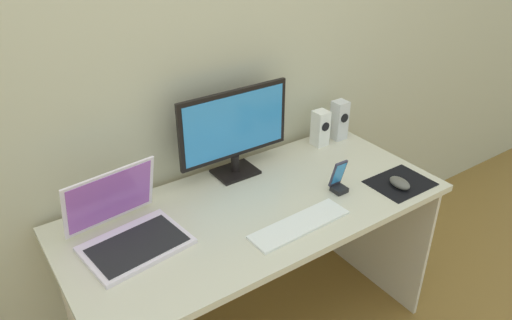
# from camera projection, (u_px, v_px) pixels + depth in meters

# --- Properties ---
(wall_back) EXTENTS (6.00, 0.04, 2.50)m
(wall_back) POSITION_uv_depth(u_px,v_px,m) (201.00, 50.00, 1.90)
(wall_back) COLOR #BBB698
(wall_back) RESTS_ON ground_plane
(desk) EXTENTS (1.50, 0.68, 0.73)m
(desk) POSITION_uv_depth(u_px,v_px,m) (257.00, 235.00, 1.95)
(desk) COLOR beige
(desk) RESTS_ON ground_plane
(monitor) EXTENTS (0.50, 0.14, 0.38)m
(monitor) POSITION_uv_depth(u_px,v_px,m) (235.00, 129.00, 1.99)
(monitor) COLOR black
(monitor) RESTS_ON desk
(speaker_right) EXTENTS (0.07, 0.07, 0.19)m
(speaker_right) POSITION_uv_depth(u_px,v_px,m) (339.00, 120.00, 2.34)
(speaker_right) COLOR silver
(speaker_right) RESTS_ON desk
(speaker_near_monitor) EXTENTS (0.07, 0.07, 0.17)m
(speaker_near_monitor) POSITION_uv_depth(u_px,v_px,m) (320.00, 128.00, 2.28)
(speaker_near_monitor) COLOR white
(speaker_near_monitor) RESTS_ON desk
(laptop) EXTENTS (0.38, 0.35, 0.24)m
(laptop) POSITION_uv_depth(u_px,v_px,m) (127.00, 229.00, 1.67)
(laptop) COLOR white
(laptop) RESTS_ON desk
(keyboard_external) EXTENTS (0.40, 0.13, 0.01)m
(keyboard_external) POSITION_uv_depth(u_px,v_px,m) (299.00, 224.00, 1.76)
(keyboard_external) COLOR white
(keyboard_external) RESTS_ON desk
(mousepad) EXTENTS (0.25, 0.20, 0.00)m
(mousepad) POSITION_uv_depth(u_px,v_px,m) (400.00, 183.00, 2.02)
(mousepad) COLOR black
(mousepad) RESTS_ON desk
(mouse) EXTENTS (0.07, 0.11, 0.04)m
(mouse) POSITION_uv_depth(u_px,v_px,m) (400.00, 183.00, 1.98)
(mouse) COLOR #59564E
(mouse) RESTS_ON mousepad
(phone_in_dock) EXTENTS (0.06, 0.06, 0.14)m
(phone_in_dock) POSITION_uv_depth(u_px,v_px,m) (339.00, 181.00, 1.94)
(phone_in_dock) COLOR black
(phone_in_dock) RESTS_ON desk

